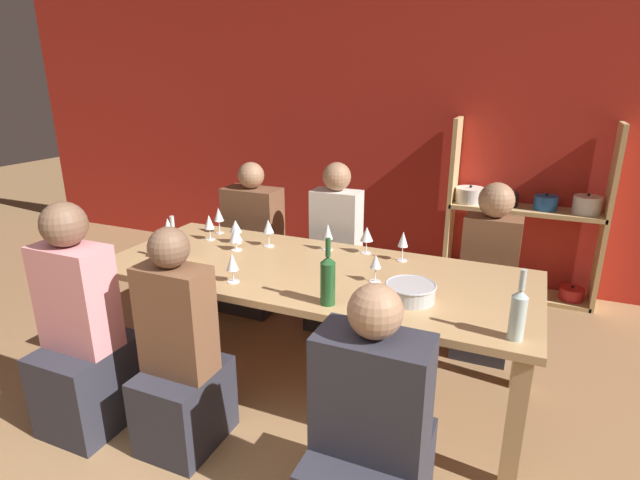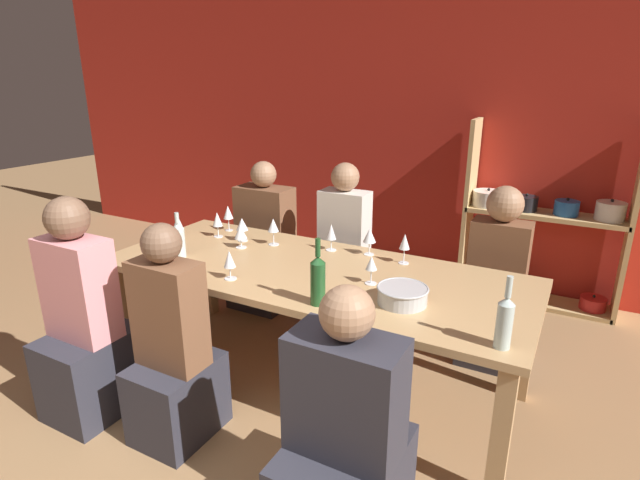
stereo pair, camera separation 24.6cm
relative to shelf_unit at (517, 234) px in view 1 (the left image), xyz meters
name	(u,v)px [view 1 (the left image)]	position (x,y,z in m)	size (l,w,h in m)	color
wall_back_red	(401,129)	(-1.09, 0.20, 0.80)	(8.80, 0.06, 2.70)	red
shelf_unit	(517,234)	(0.00, 0.00, 0.00)	(1.23, 0.30, 1.49)	tan
dining_table	(313,281)	(-1.04, -1.86, 0.12)	(2.51, 1.01, 0.74)	tan
mixing_bowl	(410,291)	(-0.42, -2.05, 0.24)	(0.26, 0.26, 0.09)	#B7BABC
wine_bottle_green	(328,279)	(-0.79, -2.25, 0.33)	(0.07, 0.07, 0.34)	#1E4C23
wine_bottle_dark	(518,313)	(0.08, -2.25, 0.32)	(0.07, 0.07, 0.32)	#B2C6C1
wine_bottle_amber	(174,243)	(-1.87, -2.07, 0.31)	(0.08, 0.08, 0.29)	#B2C6C1
wine_glass_white_a	(232,263)	(-1.37, -2.21, 0.31)	(0.07, 0.07, 0.17)	white
wine_glass_red_a	(209,223)	(-1.92, -1.64, 0.32)	(0.07, 0.07, 0.18)	white
wine_glass_empty_a	(219,215)	(-1.95, -1.49, 0.33)	(0.07, 0.07, 0.19)	white
wine_glass_white_b	(403,240)	(-0.60, -1.52, 0.33)	(0.06, 0.06, 0.19)	white
wine_glass_red_b	(367,235)	(-0.85, -1.48, 0.32)	(0.08, 0.08, 0.17)	white
wine_glass_white_c	(268,227)	(-1.48, -1.60, 0.32)	(0.07, 0.07, 0.18)	white
wine_glass_red_c	(168,226)	(-2.16, -1.78, 0.30)	(0.06, 0.06, 0.16)	white
wine_glass_white_d	(236,235)	(-1.64, -1.75, 0.30)	(0.08, 0.08, 0.15)	white
wine_glass_empty_b	(376,262)	(-0.66, -1.90, 0.31)	(0.06, 0.06, 0.16)	white
wine_glass_white_e	(328,233)	(-1.09, -1.52, 0.31)	(0.07, 0.07, 0.18)	white
wine_glass_red_d	(236,227)	(-1.71, -1.63, 0.31)	(0.08, 0.08, 0.16)	white
person_near_a	(370,449)	(-0.40, -2.75, -0.15)	(0.44, 0.55, 1.11)	#2D2D38
person_far_a	(336,266)	(-1.20, -1.10, -0.08)	(0.35, 0.44, 1.24)	#2D2D38
person_near_b	(181,368)	(-1.42, -2.63, -0.12)	(0.35, 0.44, 1.17)	#2D2D38
person_far_b	(486,290)	(-0.13, -1.06, -0.10)	(0.36, 0.45, 1.18)	#2D2D38
person_near_c	(84,346)	(-1.99, -2.70, -0.08)	(0.38, 0.48, 1.25)	#2D2D38
person_far_c	(255,255)	(-1.94, -1.04, -0.12)	(0.45, 0.56, 1.18)	#2D2D38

